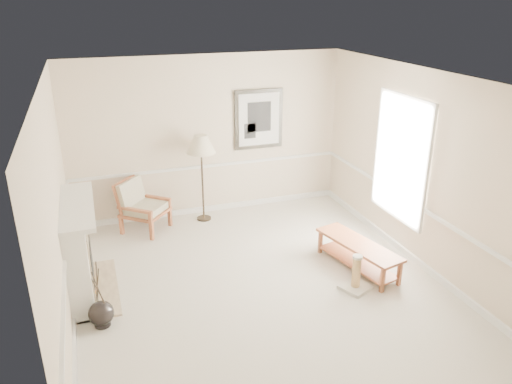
{
  "coord_description": "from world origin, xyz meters",
  "views": [
    {
      "loc": [
        -2.01,
        -5.77,
        3.85
      ],
      "look_at": [
        0.2,
        0.7,
        1.12
      ],
      "focal_mm": 35.0,
      "sensor_mm": 36.0,
      "label": 1
    }
  ],
  "objects_px": {
    "floor_vase": "(101,314)",
    "scratching_post": "(356,278)",
    "bench": "(358,251)",
    "armchair": "(140,203)",
    "floor_lamp": "(201,147)"
  },
  "relations": [
    {
      "from": "floor_vase",
      "to": "scratching_post",
      "type": "relative_size",
      "value": 1.76
    },
    {
      "from": "floor_vase",
      "to": "floor_lamp",
      "type": "xyz_separation_m",
      "value": [
        1.93,
        2.67,
        1.21
      ]
    },
    {
      "from": "floor_lamp",
      "to": "scratching_post",
      "type": "height_order",
      "value": "floor_lamp"
    },
    {
      "from": "armchair",
      "to": "floor_lamp",
      "type": "bearing_deg",
      "value": -47.67
    },
    {
      "from": "floor_vase",
      "to": "bench",
      "type": "bearing_deg",
      "value": 3.28
    },
    {
      "from": "bench",
      "to": "armchair",
      "type": "bearing_deg",
      "value": 140.23
    },
    {
      "from": "armchair",
      "to": "scratching_post",
      "type": "bearing_deg",
      "value": -98.13
    },
    {
      "from": "armchair",
      "to": "bench",
      "type": "xyz_separation_m",
      "value": [
        2.9,
        -2.42,
        -0.2
      ]
    },
    {
      "from": "bench",
      "to": "floor_vase",
      "type": "bearing_deg",
      "value": -176.72
    },
    {
      "from": "bench",
      "to": "scratching_post",
      "type": "distance_m",
      "value": 0.6
    },
    {
      "from": "floor_lamp",
      "to": "scratching_post",
      "type": "distance_m",
      "value": 3.51
    },
    {
      "from": "floor_vase",
      "to": "armchair",
      "type": "relative_size",
      "value": 0.93
    },
    {
      "from": "armchair",
      "to": "scratching_post",
      "type": "height_order",
      "value": "armchair"
    },
    {
      "from": "floor_vase",
      "to": "scratching_post",
      "type": "height_order",
      "value": "floor_vase"
    },
    {
      "from": "floor_vase",
      "to": "scratching_post",
      "type": "xyz_separation_m",
      "value": [
        3.39,
        -0.28,
        -0.0
      ]
    }
  ]
}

